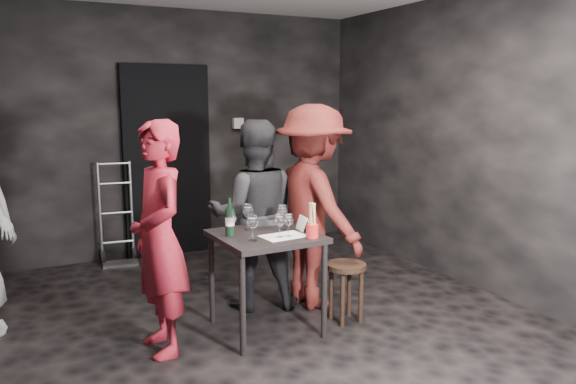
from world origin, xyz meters
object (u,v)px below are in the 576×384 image
man_maroon (313,194)px  wine_bottle (230,221)px  stool (346,277)px  breadstick_cup (312,221)px  woman_black (254,210)px  server_red (159,230)px  hand_truck (118,245)px  tasting_table (266,247)px

man_maroon → wine_bottle: 0.88m
stool → man_maroon: bearing=96.8°
wine_bottle → breadstick_cup: wine_bottle is taller
man_maroon → wine_bottle: bearing=98.5°
man_maroon → wine_bottle: size_ratio=6.83×
woman_black → man_maroon: 0.51m
woman_black → man_maroon: man_maroon is taller
stool → man_maroon: man_maroon is taller
man_maroon → server_red: bearing=94.2°
server_red → wine_bottle: 0.54m
server_red → breadstick_cup: 1.08m
hand_truck → woman_black: 2.05m
tasting_table → wine_bottle: (-0.26, 0.06, 0.21)m
server_red → man_maroon: bearing=99.0°
hand_truck → man_maroon: size_ratio=0.57×
stool → server_red: size_ratio=0.27×
server_red → tasting_table: bearing=85.6°
man_maroon → breadstick_cup: size_ratio=6.95×
stool → wine_bottle: bearing=168.0°
hand_truck → man_maroon: bearing=-51.2°
stool → wine_bottle: wine_bottle is taller
hand_truck → man_maroon: 2.46m
woman_black → server_red: bearing=47.7°
tasting_table → woman_black: woman_black is taller
woman_black → wine_bottle: size_ratio=5.87×
stool → server_red: (-1.42, 0.13, 0.50)m
stool → man_maroon: (-0.05, 0.45, 0.60)m
stool → breadstick_cup: (-0.38, -0.13, 0.51)m
hand_truck → woman_black: woman_black is taller
wine_bottle → hand_truck: bearing=101.1°
hand_truck → breadstick_cup: bearing=-63.6°
tasting_table → breadstick_cup: breadstick_cup is taller
stool → woman_black: (-0.51, 0.64, 0.46)m
hand_truck → server_red: size_ratio=0.63×
stool → breadstick_cup: bearing=-161.5°
stool → woman_black: size_ratio=0.29×
breadstick_cup → hand_truck: bearing=110.5°
hand_truck → server_red: (-0.10, -2.28, 0.66)m
tasting_table → breadstick_cup: size_ratio=2.72×
wine_bottle → breadstick_cup: (0.51, -0.31, 0.02)m
server_red → woman_black: (0.92, 0.50, -0.04)m
woman_black → breadstick_cup: woman_black is taller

